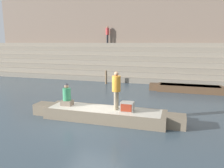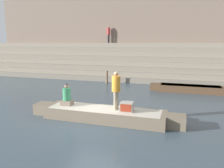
{
  "view_description": "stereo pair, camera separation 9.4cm",
  "coord_description": "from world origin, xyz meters",
  "px_view_note": "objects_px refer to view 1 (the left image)",
  "views": [
    {
      "loc": [
        3.41,
        -8.69,
        3.41
      ],
      "look_at": [
        0.43,
        1.31,
        1.41
      ],
      "focal_mm": 35.0,
      "sensor_mm": 36.0,
      "label": 1
    },
    {
      "loc": [
        3.5,
        -8.66,
        3.41
      ],
      "look_at": [
        0.43,
        1.31,
        1.41
      ],
      "focal_mm": 35.0,
      "sensor_mm": 36.0,
      "label": 2
    }
  ],
  "objects_px": {
    "person_rowing": "(67,97)",
    "moored_boat_shore": "(189,88)",
    "tv_set": "(127,107)",
    "mooring_post": "(106,77)",
    "person_on_steps": "(107,33)",
    "rowboat_main": "(104,114)",
    "person_standing": "(116,88)"
  },
  "relations": [
    {
      "from": "person_standing",
      "to": "person_on_steps",
      "type": "height_order",
      "value": "person_on_steps"
    },
    {
      "from": "rowboat_main",
      "to": "moored_boat_shore",
      "type": "height_order",
      "value": "rowboat_main"
    },
    {
      "from": "tv_set",
      "to": "person_on_steps",
      "type": "bearing_deg",
      "value": 115.92
    },
    {
      "from": "rowboat_main",
      "to": "moored_boat_shore",
      "type": "relative_size",
      "value": 1.26
    },
    {
      "from": "moored_boat_shore",
      "to": "mooring_post",
      "type": "height_order",
      "value": "mooring_post"
    },
    {
      "from": "tv_set",
      "to": "person_rowing",
      "type": "bearing_deg",
      "value": -176.77
    },
    {
      "from": "tv_set",
      "to": "rowboat_main",
      "type": "bearing_deg",
      "value": -177.16
    },
    {
      "from": "person_rowing",
      "to": "mooring_post",
      "type": "distance_m",
      "value": 8.23
    },
    {
      "from": "person_standing",
      "to": "moored_boat_shore",
      "type": "bearing_deg",
      "value": 52.44
    },
    {
      "from": "tv_set",
      "to": "mooring_post",
      "type": "xyz_separation_m",
      "value": [
        -3.66,
        8.26,
        -0.16
      ]
    },
    {
      "from": "tv_set",
      "to": "mooring_post",
      "type": "height_order",
      "value": "mooring_post"
    },
    {
      "from": "person_rowing",
      "to": "moored_boat_shore",
      "type": "height_order",
      "value": "person_rowing"
    },
    {
      "from": "rowboat_main",
      "to": "tv_set",
      "type": "bearing_deg",
      "value": 0.49
    },
    {
      "from": "person_rowing",
      "to": "moored_boat_shore",
      "type": "bearing_deg",
      "value": 52.27
    },
    {
      "from": "rowboat_main",
      "to": "mooring_post",
      "type": "xyz_separation_m",
      "value": [
        -2.61,
        8.23,
        0.28
      ]
    },
    {
      "from": "person_rowing",
      "to": "tv_set",
      "type": "xyz_separation_m",
      "value": [
        2.9,
        -0.08,
        -0.21
      ]
    },
    {
      "from": "rowboat_main",
      "to": "mooring_post",
      "type": "bearing_deg",
      "value": 110.09
    },
    {
      "from": "tv_set",
      "to": "person_on_steps",
      "type": "distance_m",
      "value": 14.92
    },
    {
      "from": "person_rowing",
      "to": "moored_boat_shore",
      "type": "distance_m",
      "value": 9.04
    },
    {
      "from": "rowboat_main",
      "to": "moored_boat_shore",
      "type": "distance_m",
      "value": 8.01
    },
    {
      "from": "rowboat_main",
      "to": "tv_set",
      "type": "height_order",
      "value": "tv_set"
    },
    {
      "from": "rowboat_main",
      "to": "tv_set",
      "type": "xyz_separation_m",
      "value": [
        1.05,
        -0.04,
        0.44
      ]
    },
    {
      "from": "moored_boat_shore",
      "to": "mooring_post",
      "type": "xyz_separation_m",
      "value": [
        -6.51,
        1.23,
        0.3
      ]
    },
    {
      "from": "rowboat_main",
      "to": "person_rowing",
      "type": "xyz_separation_m",
      "value": [
        -1.85,
        0.05,
        0.65
      ]
    },
    {
      "from": "person_standing",
      "to": "person_on_steps",
      "type": "bearing_deg",
      "value": 97.81
    },
    {
      "from": "person_standing",
      "to": "person_rowing",
      "type": "height_order",
      "value": "person_standing"
    },
    {
      "from": "moored_boat_shore",
      "to": "person_on_steps",
      "type": "height_order",
      "value": "person_on_steps"
    },
    {
      "from": "mooring_post",
      "to": "person_on_steps",
      "type": "xyz_separation_m",
      "value": [
        -1.55,
        5.24,
        3.79
      ]
    },
    {
      "from": "mooring_post",
      "to": "moored_boat_shore",
      "type": "bearing_deg",
      "value": -10.74
    },
    {
      "from": "mooring_post",
      "to": "person_on_steps",
      "type": "bearing_deg",
      "value": 106.45
    },
    {
      "from": "rowboat_main",
      "to": "person_standing",
      "type": "xyz_separation_m",
      "value": [
        0.52,
        0.1,
        1.2
      ]
    },
    {
      "from": "person_rowing",
      "to": "mooring_post",
      "type": "bearing_deg",
      "value": 97.16
    }
  ]
}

